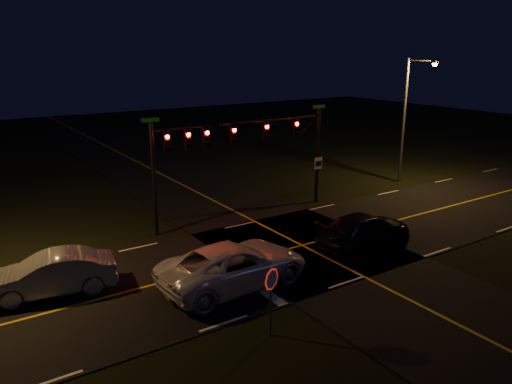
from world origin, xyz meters
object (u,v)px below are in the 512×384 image
signal_mast_nw (173,155)px  sedan_silver (50,275)px  pickup_white (234,266)px  streetlight_ne (409,111)px  signal_mast_ne (288,139)px  stop_sign (271,288)px  suv_dark (364,230)px

signal_mast_nw → sedan_silver: signal_mast_nw is taller
signal_mast_nw → pickup_white: size_ratio=0.94×
pickup_white → sedan_silver: size_ratio=1.25×
streetlight_ne → pickup_white: bearing=-158.6°
pickup_white → sedan_silver: 7.38m
sedan_silver → signal_mast_ne: bearing=114.9°
signal_mast_ne → pickup_white: signal_mast_ne is taller
stop_sign → pickup_white: size_ratio=0.38×
signal_mast_ne → signal_mast_nw: bearing=180.0°
signal_mast_ne → signal_mast_nw: (-7.52, 0.00, -0.10)m
stop_sign → sedan_silver: (-5.66, 7.35, -1.00)m
streetlight_ne → sedan_silver: size_ratio=1.70×
streetlight_ne → sedan_silver: streetlight_ne is taller
signal_mast_nw → streetlight_ne: bearing=0.5°
stop_sign → pickup_white: bearing=77.3°
streetlight_ne → pickup_white: (-19.10, -7.50, -4.45)m
signal_mast_ne → signal_mast_nw: size_ratio=1.19×
signal_mast_ne → suv_dark: signal_mast_ne is taller
signal_mast_nw → suv_dark: bearing=-45.1°
signal_mast_nw → suv_dark: size_ratio=1.11×
signal_mast_ne → stop_sign: size_ratio=2.93×
signal_mast_nw → stop_sign: size_ratio=2.45×
stop_sign → suv_dark: (8.70, 4.22, -1.04)m
signal_mast_ne → suv_dark: (-0.44, -7.10, -3.55)m
streetlight_ne → suv_dark: (-11.30, -7.25, -4.54)m
sedan_silver → streetlight_ne: bearing=109.0°
pickup_white → suv_dark: 7.80m
signal_mast_nw → sedan_silver: size_ratio=1.18×
suv_dark → sedan_silver: 14.70m
streetlight_ne → stop_sign: bearing=-150.2°
signal_mast_nw → pickup_white: bearing=-95.6°
sedan_silver → signal_mast_nw: bearing=128.5°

